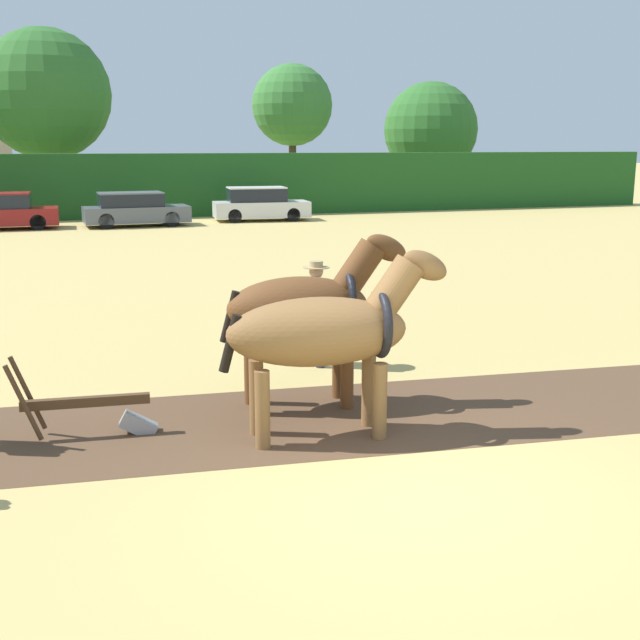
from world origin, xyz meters
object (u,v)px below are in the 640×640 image
object	(u,v)px
tree_center_right	(430,130)
parked_car_center	(260,205)
draft_horse_lead_left	(327,331)
farmer_beside_team	(316,305)
tree_center_left	(46,94)
parked_car_left	(2,212)
draft_horse_lead_right	(306,307)
plow	(98,411)
parked_car_center_left	(135,210)
tree_center	(292,106)

from	to	relation	value
tree_center_right	parked_car_center	xyz separation A→B (m)	(-13.53, -9.97, -3.65)
tree_center_right	draft_horse_lead_left	size ratio (longest dim) A/B	2.54
tree_center_right	farmer_beside_team	distance (m)	39.69
tree_center_left	parked_car_left	distance (m)	10.50
farmer_beside_team	draft_horse_lead_right	bearing A→B (deg)	-128.94
tree_center_left	draft_horse_lead_left	bearing A→B (deg)	-85.10
tree_center_left	draft_horse_lead_left	distance (m)	36.76
farmer_beside_team	parked_car_center	world-z (taller)	farmer_beside_team
tree_center_left	draft_horse_lead_left	xyz separation A→B (m)	(3.12, -36.33, -4.72)
tree_center_left	parked_car_center	distance (m)	13.56
plow	parked_car_left	world-z (taller)	parked_car_left
farmer_beside_team	parked_car_left	world-z (taller)	farmer_beside_team
draft_horse_lead_right	parked_car_center_left	bearing A→B (deg)	95.12
draft_horse_lead_left	plow	bearing A→B (deg)	167.58
tree_center_right	plow	xyz separation A→B (m)	(-22.32, -37.02, -4.08)
tree_center_left	tree_center_right	world-z (taller)	tree_center_left
plow	parked_car_center	world-z (taller)	parked_car_center
draft_horse_lead_right	farmer_beside_team	world-z (taller)	draft_horse_lead_right
tree_center	parked_car_left	distance (m)	19.27
parked_car_center_left	draft_horse_lead_right	bearing A→B (deg)	-93.04
tree_center	parked_car_center_left	world-z (taller)	tree_center
tree_center_left	parked_car_center	xyz separation A→B (m)	(9.22, -8.41, -5.30)
draft_horse_lead_left	draft_horse_lead_right	world-z (taller)	draft_horse_lead_right
tree_center	parked_car_center	distance (m)	11.67
draft_horse_lead_left	parked_car_center_left	distance (m)	27.12
parked_car_center_left	parked_car_center	size ratio (longest dim) A/B	1.01
plow	farmer_beside_team	xyz separation A→B (m)	(3.55, 2.21, 0.69)
parked_car_center	parked_car_center_left	bearing A→B (deg)	-167.60
tree_center	tree_center_right	distance (m)	9.22
tree_center_right	plow	world-z (taller)	tree_center_right
draft_horse_lead_right	parked_car_left	size ratio (longest dim) A/B	0.60
parked_car_center_left	tree_center_right	bearing A→B (deg)	26.38
draft_horse_lead_right	plow	xyz separation A→B (m)	(-2.81, -0.34, -1.06)
parked_car_center_left	parked_car_center	distance (m)	5.89
tree_center	parked_car_left	bearing A→B (deg)	-147.49
tree_center_left	parked_car_center	bearing A→B (deg)	-42.37
tree_center_left	plow	size ratio (longest dim) A/B	5.30
tree_center	parked_car_center_left	bearing A→B (deg)	-134.55
tree_center_left	plow	world-z (taller)	tree_center_left
parked_car_center	draft_horse_lead_right	bearing A→B (deg)	-98.09
tree_center_right	parked_car_left	bearing A→B (deg)	-157.32
tree_center_left	farmer_beside_team	xyz separation A→B (m)	(3.98, -33.24, -5.03)
tree_center_left	tree_center_right	size ratio (longest dim) A/B	1.28
draft_horse_lead_right	parked_car_center	size ratio (longest dim) A/B	0.58
plow	parked_car_left	size ratio (longest dim) A/B	0.40
tree_center_left	tree_center	distance (m)	13.68
farmer_beside_team	tree_center_left	bearing A→B (deg)	79.57
parked_car_left	draft_horse_lead_left	bearing A→B (deg)	-78.38
tree_center	parked_car_center	size ratio (longest dim) A/B	1.78
tree_center	tree_center_right	bearing A→B (deg)	2.30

